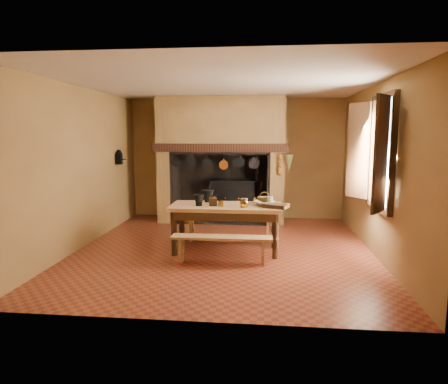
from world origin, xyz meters
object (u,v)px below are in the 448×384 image
object	(u,v)px
mixing_bowl	(264,203)
work_table	(226,212)
bench_front	(222,243)
iron_range	(233,199)
coffee_grinder	(213,201)
wicker_basket	(264,200)

from	to	relation	value
mixing_bowl	work_table	bearing A→B (deg)	179.28
bench_front	mixing_bowl	distance (m)	1.05
iron_range	coffee_grinder	bearing A→B (deg)	-92.57
bench_front	mixing_bowl	xyz separation A→B (m)	(0.64, 0.65, 0.52)
work_table	coffee_grinder	bearing A→B (deg)	-156.66
mixing_bowl	wicker_basket	distance (m)	0.19
work_table	wicker_basket	distance (m)	0.69
bench_front	wicker_basket	distance (m)	1.19
iron_range	work_table	size ratio (longest dim) A/B	0.86
mixing_bowl	wicker_basket	xyz separation A→B (m)	(-0.00, 0.19, 0.03)
wicker_basket	iron_range	bearing A→B (deg)	110.10
bench_front	wicker_basket	world-z (taller)	wicker_basket
iron_range	wicker_basket	bearing A→B (deg)	-73.30
iron_range	bench_front	xyz separation A→B (m)	(0.09, -3.26, -0.16)
work_table	wicker_basket	size ratio (longest dim) A/B	8.16
iron_range	bench_front	distance (m)	3.26
bench_front	coffee_grinder	xyz separation A→B (m)	(-0.21, 0.57, 0.55)
work_table	mixing_bowl	size ratio (longest dim) A/B	5.39
wicker_basket	mixing_bowl	bearing A→B (deg)	-85.81
work_table	bench_front	world-z (taller)	work_table
coffee_grinder	wicker_basket	size ratio (longest dim) A/B	0.85
iron_range	wicker_basket	xyz separation A→B (m)	(0.73, -2.42, 0.39)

